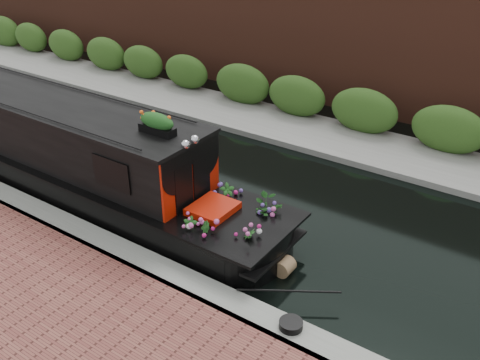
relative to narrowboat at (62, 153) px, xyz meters
The scene contains 8 objects.
ground 3.34m from the narrowboat, 35.08° to the left, with size 80.00×80.00×0.00m, color black.
near_bank_coping 3.13m from the narrowboat, 28.53° to the right, with size 40.00×0.60×0.50m, color gray.
far_bank_path 6.66m from the narrowboat, 66.39° to the left, with size 40.00×2.40×0.34m, color gray.
far_hedge 7.49m from the narrowboat, 69.17° to the left, with size 40.00×1.10×2.80m, color #2E521B.
far_brick_wall 9.48m from the narrowboat, 73.71° to the left, with size 40.00×1.00×8.00m, color #52281C.
narrowboat is the anchor object (origin of this frame).
rope_fender 6.27m from the narrowboat, ahead, with size 0.33×0.33×0.33m, color olive.
coiled_mooring_rope 7.32m from the narrowboat, 10.99° to the right, with size 0.39×0.39×0.12m, color black.
Camera 1 is at (7.47, -8.95, 6.39)m, focal length 40.00 mm.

